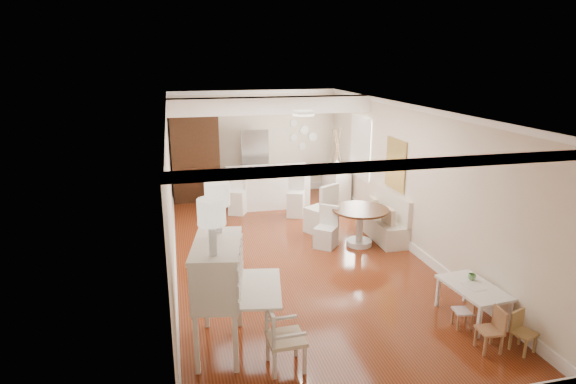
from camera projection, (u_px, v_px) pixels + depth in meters
name	position (u px, v px, depth m)	size (l,w,h in m)	color
room	(293.00, 150.00, 8.96)	(9.00, 9.04, 2.82)	maroon
secretary_bureau	(219.00, 297.00, 6.08)	(1.15, 1.17, 1.47)	white
gustavian_armchair	(286.00, 337.00, 5.77)	(0.47, 0.47, 0.82)	silver
kids_table	(472.00, 302.00, 6.91)	(0.61, 1.01, 0.51)	white
kids_chair_a	(490.00, 330.00, 6.14)	(0.28, 0.28, 0.59)	#966844
kids_chair_b	(463.00, 310.00, 6.70)	(0.24, 0.24, 0.50)	#B47A52
kids_chair_c	(524.00, 332.00, 6.12)	(0.26, 0.26, 0.55)	#A27F49
banquette	(382.00, 215.00, 9.97)	(0.52, 1.60, 0.98)	silver
dining_table	(360.00, 227.00, 9.57)	(1.12, 1.12, 0.77)	#4A2B17
slip_chair_near	(326.00, 227.00, 9.46)	(0.39, 0.41, 0.82)	silver
slip_chair_far	(321.00, 208.00, 10.23)	(0.52, 0.54, 1.09)	silver
breakfast_counter	(268.00, 187.00, 11.97)	(2.05, 0.65, 1.03)	white
bar_stool_left	(237.00, 196.00, 11.46)	(0.36, 0.36, 0.91)	white
bar_stool_right	(296.00, 197.00, 11.29)	(0.38, 0.38, 0.96)	silver
pantry_cabinet	(195.00, 157.00, 12.42)	(1.20, 0.60, 2.30)	#381E11
fridge	(268.00, 163.00, 12.89)	(0.75, 0.65, 1.80)	silver
sideboard	(336.00, 184.00, 12.50)	(0.42, 0.96, 0.91)	beige
pencil_cup	(472.00, 277.00, 7.03)	(0.11, 0.11, 0.09)	#67A15E
branch_vase	(337.00, 163.00, 12.36)	(0.19, 0.19, 0.20)	white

